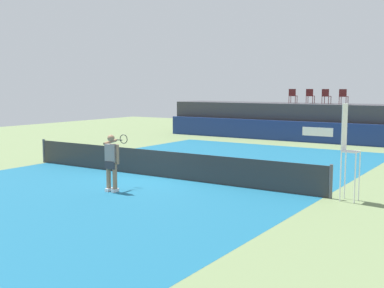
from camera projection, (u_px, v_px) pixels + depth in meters
The scene contains 13 objects.
ground_plane at pixel (204, 166), 20.00m from camera, with size 48.00×48.00×0.00m, color #6B7F51.
court_inner at pixel (160, 177), 17.51m from camera, with size 12.00×22.00×0.00m, color #16597A.
sponsor_wall at pixel (298, 132), 28.64m from camera, with size 18.00×0.22×1.20m.
spectator_platform at pixel (309, 121), 30.08m from camera, with size 18.00×2.80×2.20m, color #38383D.
spectator_chair_far_left at pixel (293, 95), 30.35m from camera, with size 0.48×0.48×0.89m.
spectator_chair_left at pixel (310, 95), 30.04m from camera, with size 0.47×0.47×0.89m.
spectator_chair_center at pixel (326, 96), 29.17m from camera, with size 0.46×0.46×0.89m.
spectator_chair_right at pixel (343, 96), 28.55m from camera, with size 0.44×0.44×0.89m.
umpire_chair at pixel (347, 145), 13.71m from camera, with size 0.45×0.45×2.76m.
tennis_net at pixel (160, 164), 17.45m from camera, with size 12.40×0.02×0.95m, color #2D2D2D.
net_post_near at pixel (44, 151), 20.83m from camera, with size 0.10×0.10×1.00m, color #4C4C51.
net_post_far at pixel (331, 182), 14.07m from camera, with size 0.10×0.10×1.00m, color #4C4C51.
tennis_player at pixel (112, 161), 14.97m from camera, with size 0.77×1.13×1.77m.
Camera 1 is at (10.44, -13.78, 3.22)m, focal length 45.57 mm.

